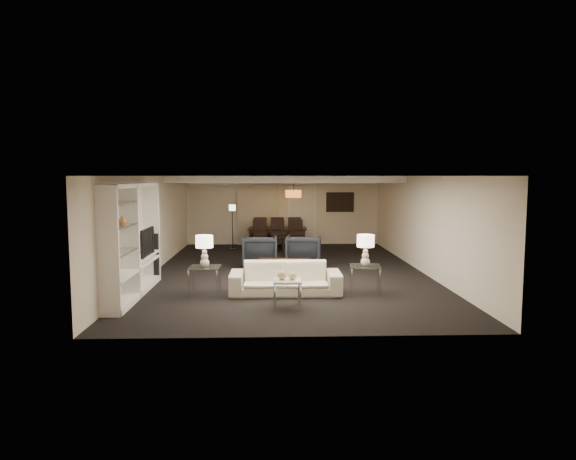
# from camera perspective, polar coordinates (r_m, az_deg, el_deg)

# --- Properties ---
(floor) EXTENTS (11.00, 11.00, 0.00)m
(floor) POSITION_cam_1_polar(r_m,az_deg,el_deg) (13.51, 0.00, -4.64)
(floor) COLOR black
(floor) RESTS_ON ground
(ceiling) EXTENTS (7.00, 11.00, 0.02)m
(ceiling) POSITION_cam_1_polar(r_m,az_deg,el_deg) (13.28, 0.00, 6.02)
(ceiling) COLOR silver
(ceiling) RESTS_ON ground
(wall_back) EXTENTS (7.00, 0.02, 2.50)m
(wall_back) POSITION_cam_1_polar(r_m,az_deg,el_deg) (18.82, -0.59, 2.20)
(wall_back) COLOR beige
(wall_back) RESTS_ON ground
(wall_front) EXTENTS (7.00, 0.02, 2.50)m
(wall_front) POSITION_cam_1_polar(r_m,az_deg,el_deg) (7.89, 1.40, -3.09)
(wall_front) COLOR beige
(wall_front) RESTS_ON ground
(wall_left) EXTENTS (0.02, 11.00, 2.50)m
(wall_left) POSITION_cam_1_polar(r_m,az_deg,el_deg) (13.67, -14.82, 0.57)
(wall_left) COLOR beige
(wall_left) RESTS_ON ground
(wall_right) EXTENTS (0.02, 11.00, 2.50)m
(wall_right) POSITION_cam_1_polar(r_m,az_deg,el_deg) (13.91, 14.57, 0.67)
(wall_right) COLOR beige
(wall_right) RESTS_ON ground
(ceiling_soffit) EXTENTS (7.00, 4.00, 0.20)m
(ceiling_soffit) POSITION_cam_1_polar(r_m,az_deg,el_deg) (16.78, -0.42, 5.67)
(ceiling_soffit) COLOR silver
(ceiling_soffit) RESTS_ON ceiling
(curtains) EXTENTS (1.50, 0.12, 2.40)m
(curtains) POSITION_cam_1_polar(r_m,az_deg,el_deg) (18.74, -3.33, 2.03)
(curtains) COLOR beige
(curtains) RESTS_ON wall_back
(door) EXTENTS (0.90, 0.05, 2.10)m
(door) POSITION_cam_1_polar(r_m,az_deg,el_deg) (18.83, 1.55, 1.60)
(door) COLOR silver
(door) RESTS_ON wall_back
(painting) EXTENTS (0.95, 0.04, 0.65)m
(painting) POSITION_cam_1_polar(r_m,az_deg,el_deg) (18.93, 5.79, 3.11)
(painting) COLOR #142D38
(painting) RESTS_ON wall_back
(media_unit) EXTENTS (0.38, 3.40, 2.35)m
(media_unit) POSITION_cam_1_polar(r_m,az_deg,el_deg) (11.12, -16.81, -1.08)
(media_unit) COLOR white
(media_unit) RESTS_ON wall_left
(pendant_light) EXTENTS (0.52, 0.52, 0.24)m
(pendant_light) POSITION_cam_1_polar(r_m,az_deg,el_deg) (16.80, 0.61, 4.04)
(pendant_light) COLOR #D8591E
(pendant_light) RESTS_ON ceiling_soffit
(sofa) EXTENTS (2.35, 0.93, 0.68)m
(sofa) POSITION_cam_1_polar(r_m,az_deg,el_deg) (10.92, -0.29, -5.38)
(sofa) COLOR beige
(sofa) RESTS_ON floor
(coffee_table) EXTENTS (1.34, 0.85, 0.46)m
(coffee_table) POSITION_cam_1_polar(r_m,az_deg,el_deg) (12.51, -0.51, -4.44)
(coffee_table) COLOR black
(coffee_table) RESTS_ON floor
(armchair_left) EXTENTS (0.94, 0.96, 0.87)m
(armchair_left) POSITION_cam_1_polar(r_m,az_deg,el_deg) (14.15, -3.12, -2.38)
(armchair_left) COLOR black
(armchair_left) RESTS_ON floor
(armchair_right) EXTENTS (1.04, 1.07, 0.87)m
(armchair_right) POSITION_cam_1_polar(r_m,az_deg,el_deg) (14.18, 1.74, -2.36)
(armchair_right) COLOR black
(armchair_right) RESTS_ON floor
(side_table_left) EXTENTS (0.65, 0.65, 0.60)m
(side_table_left) POSITION_cam_1_polar(r_m,az_deg,el_deg) (11.01, -9.22, -5.59)
(side_table_left) COLOR silver
(side_table_left) RESTS_ON floor
(side_table_right) EXTENTS (0.72, 0.72, 0.60)m
(side_table_right) POSITION_cam_1_polar(r_m,az_deg,el_deg) (11.10, 8.55, -5.47)
(side_table_right) COLOR white
(side_table_right) RESTS_ON floor
(table_lamp_left) EXTENTS (0.37, 0.37, 0.66)m
(table_lamp_left) POSITION_cam_1_polar(r_m,az_deg,el_deg) (10.90, -9.27, -2.33)
(table_lamp_left) COLOR beige
(table_lamp_left) RESTS_ON side_table_left
(table_lamp_right) EXTENTS (0.39, 0.39, 0.66)m
(table_lamp_right) POSITION_cam_1_polar(r_m,az_deg,el_deg) (11.00, 8.60, -2.25)
(table_lamp_right) COLOR white
(table_lamp_right) RESTS_ON side_table_right
(marble_table) EXTENTS (0.54, 0.54, 0.54)m
(marble_table) POSITION_cam_1_polar(r_m,az_deg,el_deg) (9.86, -0.10, -7.07)
(marble_table) COLOR silver
(marble_table) RESTS_ON floor
(gold_gourd_a) EXTENTS (0.17, 0.17, 0.17)m
(gold_gourd_a) POSITION_cam_1_polar(r_m,az_deg,el_deg) (9.78, -0.69, -5.05)
(gold_gourd_a) COLOR tan
(gold_gourd_a) RESTS_ON marble_table
(gold_gourd_b) EXTENTS (0.15, 0.15, 0.15)m
(gold_gourd_b) POSITION_cam_1_polar(r_m,az_deg,el_deg) (9.79, 0.49, -5.11)
(gold_gourd_b) COLOR tan
(gold_gourd_b) RESTS_ON marble_table
(television) EXTENTS (1.05, 0.14, 0.61)m
(television) POSITION_cam_1_polar(r_m,az_deg,el_deg) (11.76, -15.85, -1.28)
(television) COLOR black
(television) RESTS_ON media_unit
(vase_blue) EXTENTS (0.17, 0.17, 0.18)m
(vase_blue) POSITION_cam_1_polar(r_m,az_deg,el_deg) (9.93, -18.66, -2.12)
(vase_blue) COLOR #2A30B7
(vase_blue) RESTS_ON media_unit
(vase_amber) EXTENTS (0.18, 0.18, 0.19)m
(vase_amber) POSITION_cam_1_polar(r_m,az_deg,el_deg) (10.35, -17.96, 1.04)
(vase_amber) COLOR #BE7C3F
(vase_amber) RESTS_ON media_unit
(floor_speaker) EXTENTS (0.15, 0.15, 1.13)m
(floor_speaker) POSITION_cam_1_polar(r_m,az_deg,el_deg) (12.77, -14.37, -2.88)
(floor_speaker) COLOR black
(floor_speaker) RESTS_ON floor
(dining_table) EXTENTS (2.06, 1.21, 0.71)m
(dining_table) POSITION_cam_1_polar(r_m,az_deg,el_deg) (17.76, -1.18, -0.93)
(dining_table) COLOR black
(dining_table) RESTS_ON floor
(chair_nl) EXTENTS (0.50, 0.50, 1.05)m
(chair_nl) POSITION_cam_1_polar(r_m,az_deg,el_deg) (17.09, -3.16, -0.63)
(chair_nl) COLOR black
(chair_nl) RESTS_ON floor
(chair_nm) EXTENTS (0.51, 0.51, 1.05)m
(chair_nm) POSITION_cam_1_polar(r_m,az_deg,el_deg) (17.09, -1.15, -0.62)
(chair_nm) COLOR black
(chair_nm) RESTS_ON floor
(chair_nr) EXTENTS (0.52, 0.52, 1.05)m
(chair_nr) POSITION_cam_1_polar(r_m,az_deg,el_deg) (17.11, 0.86, -0.61)
(chair_nr) COLOR black
(chair_nr) RESTS_ON floor
(chair_fl) EXTENTS (0.50, 0.50, 1.05)m
(chair_fl) POSITION_cam_1_polar(r_m,az_deg,el_deg) (18.39, -3.08, -0.16)
(chair_fl) COLOR black
(chair_fl) RESTS_ON floor
(chair_fm) EXTENTS (0.50, 0.50, 1.05)m
(chair_fm) POSITION_cam_1_polar(r_m,az_deg,el_deg) (18.38, -1.21, -0.15)
(chair_fm) COLOR black
(chair_fm) RESTS_ON floor
(chair_fr) EXTENTS (0.52, 0.52, 1.05)m
(chair_fr) POSITION_cam_1_polar(r_m,az_deg,el_deg) (18.40, 0.66, -0.15)
(chair_fr) COLOR black
(chair_fr) RESTS_ON floor
(floor_lamp) EXTENTS (0.29, 0.29, 1.53)m
(floor_lamp) POSITION_cam_1_polar(r_m,az_deg,el_deg) (17.64, -6.19, 0.33)
(floor_lamp) COLOR black
(floor_lamp) RESTS_ON floor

